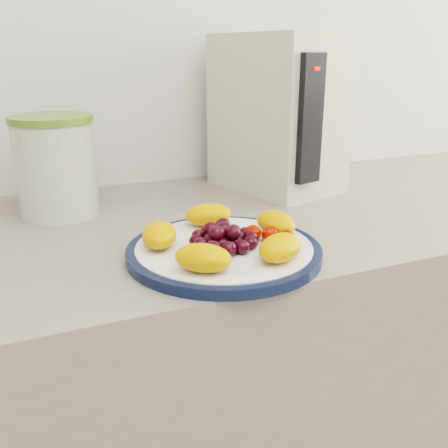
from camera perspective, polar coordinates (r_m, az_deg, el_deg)
name	(u,v)px	position (r m, az deg, el deg)	size (l,w,h in m)	color
counter	(223,417)	(1.14, -0.13, -21.19)	(3.50, 0.60, 0.90)	gray
cabinet_face	(223,428)	(1.16, -0.13, -22.33)	(3.48, 0.58, 0.84)	#987E57
plate_rim	(224,251)	(0.73, 0.00, -3.15)	(0.28, 0.28, 0.01)	#0B1734
plate_face	(224,251)	(0.73, 0.00, -3.07)	(0.26, 0.26, 0.02)	white
canister	(56,170)	(0.95, -18.62, 5.91)	(0.14, 0.14, 0.17)	#405810
canister_lid	(51,119)	(0.94, -19.20, 11.28)	(0.15, 0.15, 0.01)	olive
appliance_body	(277,114)	(1.08, 6.13, 12.40)	(0.18, 0.26, 0.32)	beige
appliance_panel	(310,120)	(0.96, 9.76, 11.66)	(0.05, 0.02, 0.24)	black
appliance_led	(317,69)	(0.95, 10.55, 17.07)	(0.01, 0.01, 0.01)	#FF0C05
fruit_plate	(228,235)	(0.72, 0.51, -1.26)	(0.25, 0.24, 0.04)	orange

